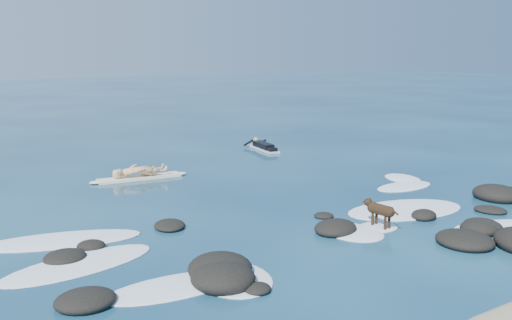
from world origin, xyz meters
TOP-DOWN VIEW (x-y plane):
  - ground at (0.00, 0.00)m, footprint 160.00×160.00m
  - reef_rocks at (1.15, -2.36)m, footprint 14.90×7.13m
  - breaking_foam at (-1.10, -0.55)m, footprint 14.56×7.18m
  - standing_surfer_rig at (-2.63, 6.96)m, footprint 3.50×0.71m
  - paddling_surfer_rig at (4.17, 9.94)m, footprint 1.18×2.65m
  - dog at (0.91, -1.47)m, footprint 0.40×1.17m

SIDE VIEW (x-z plane):
  - ground at x=0.00m, z-range 0.00..0.00m
  - breaking_foam at x=-1.10m, z-range -0.05..0.07m
  - reef_rocks at x=1.15m, z-range -0.18..0.41m
  - paddling_surfer_rig at x=4.17m, z-range -0.07..0.39m
  - dog at x=0.91m, z-range 0.12..0.87m
  - standing_surfer_rig at x=-2.63m, z-range -0.21..1.78m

